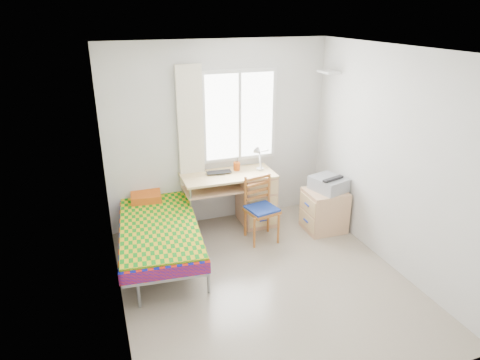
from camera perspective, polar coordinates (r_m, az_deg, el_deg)
name	(u,v)px	position (r m, az deg, el deg)	size (l,w,h in m)	color
floor	(264,281)	(5.15, 3.27, -13.27)	(3.50, 3.50, 0.00)	#BCAD93
ceiling	(270,50)	(4.23, 4.06, 16.94)	(3.50, 3.50, 0.00)	white
wall_back	(219,135)	(6.09, -2.82, 6.03)	(3.20, 3.20, 0.00)	silver
wall_left	(110,198)	(4.21, -16.90, -2.37)	(3.50, 3.50, 0.00)	silver
wall_right	(393,161)	(5.33, 19.69, 2.41)	(3.50, 3.50, 0.00)	silver
window	(239,116)	(6.09, -0.07, 8.50)	(1.10, 0.04, 1.30)	white
curtain	(191,128)	(5.88, -6.59, 6.86)	(0.35, 0.05, 1.70)	white
floating_shelf	(329,72)	(6.19, 11.74, 13.93)	(0.20, 0.32, 0.03)	white
bed	(158,226)	(5.50, -10.90, -5.99)	(1.13, 2.11, 0.88)	gray
desk	(251,195)	(6.22, 1.53, -2.04)	(1.30, 0.61, 0.81)	#E3B077
chair	(261,205)	(5.78, 2.83, -3.29)	(0.46, 0.46, 0.89)	#9B5E1E
cabinet	(324,210)	(6.20, 11.15, -3.99)	(0.56, 0.50, 0.60)	tan
printer	(329,183)	(6.08, 11.73, -0.45)	(0.50, 0.54, 0.20)	#9EA0A5
laptop	(220,174)	(5.96, -2.71, 0.84)	(0.35, 0.23, 0.03)	black
pen_cup	(237,166)	(6.11, -0.44, 1.85)	(0.09, 0.09, 0.12)	#D15E17
task_lamp	(259,156)	(5.93, 2.58, 3.20)	(0.23, 0.32, 0.41)	white
book	(217,190)	(6.02, -3.15, -1.33)	(0.19, 0.26, 0.02)	gray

